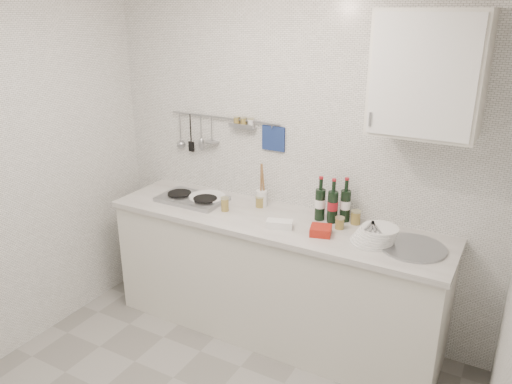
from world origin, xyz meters
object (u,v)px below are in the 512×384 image
utensil_crock (262,196)px  plate_stack_sink (375,235)px  wall_cabinet (429,74)px  plate_stack_hob (206,198)px  wine_bottles (333,200)px

utensil_crock → plate_stack_sink: bearing=-11.6°
wall_cabinet → plate_stack_hob: (-1.51, -0.07, -1.01)m
plate_stack_sink → wine_bottles: wine_bottles is taller
utensil_crock → wall_cabinet: bearing=-2.2°
wall_cabinet → wine_bottles: size_ratio=2.26×
plate_stack_hob → wine_bottles: size_ratio=0.95×
plate_stack_hob → plate_stack_sink: size_ratio=1.02×
wall_cabinet → utensil_crock: bearing=177.8°
plate_stack_sink → wine_bottles: size_ratio=0.93×
wall_cabinet → plate_stack_sink: size_ratio=2.42×
wall_cabinet → plate_stack_hob: 1.82m
plate_stack_hob → wine_bottles: (0.97, 0.11, 0.14)m
wine_bottles → wall_cabinet: bearing=-4.3°
plate_stack_hob → utensil_crock: size_ratio=0.88×
plate_stack_sink → wine_bottles: bearing=152.5°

